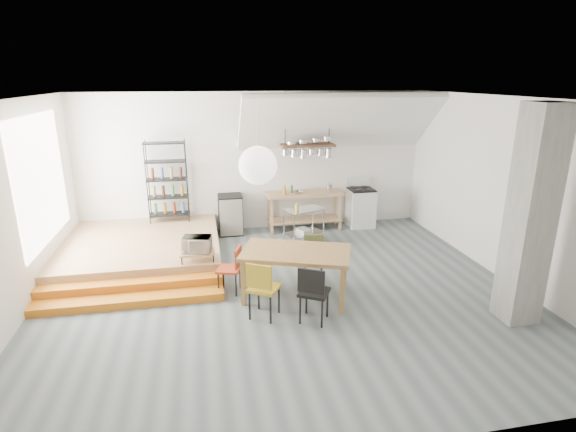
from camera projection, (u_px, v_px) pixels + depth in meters
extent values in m
plane|color=#525C5F|center=(283.00, 292.00, 7.64)|extent=(8.00, 8.00, 0.00)
cube|color=silver|center=(256.00, 162.00, 10.44)|extent=(8.00, 0.04, 3.20)
cube|color=silver|center=(9.00, 216.00, 6.43)|extent=(0.04, 7.00, 3.20)
cube|color=silver|center=(506.00, 190.00, 7.90)|extent=(0.04, 7.00, 3.20)
cube|color=white|center=(282.00, 98.00, 6.69)|extent=(8.00, 7.00, 0.02)
cube|color=white|center=(339.00, 122.00, 9.93)|extent=(4.40, 1.44, 1.32)
cube|color=white|center=(42.00, 180.00, 7.78)|extent=(0.02, 2.50, 2.20)
cube|color=#9F764F|center=(143.00, 249.00, 9.00)|extent=(3.00, 3.00, 0.40)
cube|color=#CA6E17|center=(130.00, 301.00, 7.21)|extent=(3.00, 0.35, 0.13)
cube|color=#CA6E17|center=(132.00, 287.00, 7.52)|extent=(3.00, 0.35, 0.27)
cube|color=slate|center=(530.00, 217.00, 6.37)|extent=(0.50, 0.50, 3.20)
cube|color=#9F764F|center=(305.00, 194.00, 10.53)|extent=(1.80, 0.60, 0.06)
cube|color=#9F764F|center=(304.00, 219.00, 10.72)|extent=(1.70, 0.55, 0.04)
cube|color=#9F764F|center=(335.00, 208.00, 11.02)|extent=(0.06, 0.06, 0.86)
cube|color=#9F764F|center=(269.00, 211.00, 10.72)|extent=(0.06, 0.06, 0.86)
cube|color=#9F764F|center=(340.00, 213.00, 10.61)|extent=(0.06, 0.06, 0.86)
cube|color=#9F764F|center=(272.00, 217.00, 10.31)|extent=(0.06, 0.06, 0.86)
cube|color=white|center=(360.00, 208.00, 10.92)|extent=(0.60, 0.60, 0.90)
cube|color=black|center=(361.00, 189.00, 10.78)|extent=(0.58, 0.58, 0.03)
cube|color=white|center=(358.00, 181.00, 11.00)|extent=(0.60, 0.05, 0.25)
cylinder|color=black|center=(365.00, 187.00, 10.93)|extent=(0.18, 0.18, 0.02)
cylinder|color=black|center=(354.00, 187.00, 10.88)|extent=(0.18, 0.18, 0.02)
cylinder|color=black|center=(369.00, 189.00, 10.67)|extent=(0.18, 0.18, 0.02)
cylinder|color=black|center=(358.00, 190.00, 10.61)|extent=(0.18, 0.18, 0.02)
cube|color=#43281A|center=(307.00, 145.00, 10.00)|extent=(1.20, 0.50, 0.05)
cylinder|color=black|center=(285.00, 119.00, 9.73)|extent=(0.02, 0.02, 1.15)
cylinder|color=black|center=(330.00, 118.00, 9.92)|extent=(0.02, 0.02, 1.15)
cylinder|color=silver|center=(286.00, 152.00, 9.90)|extent=(0.16, 0.16, 0.12)
cylinder|color=silver|center=(294.00, 153.00, 9.94)|extent=(0.20, 0.20, 0.16)
cylinder|color=silver|center=(303.00, 154.00, 9.99)|extent=(0.16, 0.16, 0.20)
cylinder|color=silver|center=(312.00, 152.00, 10.01)|extent=(0.20, 0.20, 0.12)
cylinder|color=silver|center=(321.00, 152.00, 10.05)|extent=(0.16, 0.16, 0.16)
cylinder|color=silver|center=(329.00, 153.00, 10.10)|extent=(0.20, 0.20, 0.20)
cylinder|color=black|center=(187.00, 179.00, 10.13)|extent=(0.02, 0.02, 1.80)
cylinder|color=black|center=(148.00, 181.00, 9.98)|extent=(0.02, 0.02, 1.80)
cylinder|color=black|center=(187.00, 182.00, 9.79)|extent=(0.02, 0.02, 1.80)
cylinder|color=black|center=(147.00, 184.00, 9.64)|extent=(0.02, 0.02, 1.80)
cube|color=black|center=(170.00, 214.00, 10.11)|extent=(0.88, 0.38, 0.02)
cube|color=black|center=(169.00, 197.00, 9.99)|extent=(0.88, 0.38, 0.02)
cube|color=black|center=(167.00, 179.00, 9.87)|extent=(0.88, 0.38, 0.02)
cube|color=black|center=(166.00, 161.00, 9.75)|extent=(0.88, 0.38, 0.02)
cube|color=black|center=(164.00, 143.00, 9.63)|extent=(0.88, 0.38, 0.03)
cylinder|color=#338144|center=(170.00, 208.00, 10.07)|extent=(0.07, 0.07, 0.24)
cylinder|color=olive|center=(168.00, 191.00, 9.95)|extent=(0.07, 0.07, 0.24)
cylinder|color=maroon|center=(167.00, 173.00, 9.83)|extent=(0.07, 0.07, 0.24)
cube|color=#9F764F|center=(197.00, 252.00, 7.92)|extent=(0.60, 0.40, 0.03)
cylinder|color=black|center=(213.00, 252.00, 8.16)|extent=(0.02, 0.02, 0.13)
cylinder|color=black|center=(182.00, 254.00, 8.06)|extent=(0.02, 0.02, 0.13)
cylinder|color=black|center=(213.00, 259.00, 7.84)|extent=(0.02, 0.02, 0.13)
cylinder|color=black|center=(182.00, 261.00, 7.74)|extent=(0.02, 0.02, 0.13)
sphere|color=white|center=(258.00, 165.00, 6.92)|extent=(0.60, 0.60, 0.60)
cube|color=brown|center=(296.00, 253.00, 7.25)|extent=(1.96, 1.51, 0.06)
cube|color=brown|center=(344.00, 269.00, 7.64)|extent=(0.10, 0.10, 0.76)
cube|color=brown|center=(255.00, 263.00, 7.88)|extent=(0.10, 0.10, 0.76)
cube|color=brown|center=(342.00, 291.00, 6.87)|extent=(0.10, 0.10, 0.76)
cube|color=brown|center=(243.00, 283.00, 7.11)|extent=(0.10, 0.10, 0.76)
cube|color=gold|center=(264.00, 288.00, 6.74)|extent=(0.58, 0.58, 0.04)
cube|color=gold|center=(259.00, 277.00, 6.49)|extent=(0.37, 0.24, 0.37)
cylinder|color=black|center=(250.00, 306.00, 6.72)|extent=(0.03, 0.03, 0.47)
cylinder|color=black|center=(271.00, 309.00, 6.60)|extent=(0.03, 0.03, 0.47)
cylinder|color=black|center=(259.00, 296.00, 7.02)|extent=(0.03, 0.03, 0.47)
cylinder|color=black|center=(279.00, 299.00, 6.91)|extent=(0.03, 0.03, 0.47)
cube|color=black|center=(314.00, 292.00, 6.63)|extent=(0.57, 0.57, 0.04)
cube|color=black|center=(311.00, 281.00, 6.38)|extent=(0.36, 0.23, 0.36)
cylinder|color=black|center=(300.00, 310.00, 6.60)|extent=(0.03, 0.03, 0.46)
cylinder|color=black|center=(322.00, 314.00, 6.50)|extent=(0.03, 0.03, 0.46)
cylinder|color=black|center=(306.00, 300.00, 6.90)|extent=(0.03, 0.03, 0.46)
cylinder|color=black|center=(327.00, 303.00, 6.80)|extent=(0.03, 0.03, 0.46)
cube|color=#4F5829|center=(313.00, 258.00, 7.99)|extent=(0.45, 0.45, 0.04)
cube|color=#4F5829|center=(314.00, 243.00, 8.08)|extent=(0.35, 0.12, 0.32)
cylinder|color=black|center=(321.00, 266.00, 8.19)|extent=(0.03, 0.03, 0.40)
cylinder|color=black|center=(305.00, 266.00, 8.20)|extent=(0.03, 0.03, 0.40)
cylinder|color=black|center=(322.00, 273.00, 7.91)|extent=(0.03, 0.03, 0.40)
cylinder|color=black|center=(305.00, 273.00, 7.92)|extent=(0.03, 0.03, 0.40)
cube|color=#A93518|center=(229.00, 269.00, 7.54)|extent=(0.47, 0.47, 0.04)
cube|color=#A93518|center=(238.00, 257.00, 7.45)|extent=(0.15, 0.35, 0.33)
cylinder|color=black|center=(236.00, 285.00, 7.44)|extent=(0.03, 0.03, 0.41)
cylinder|color=black|center=(240.00, 277.00, 7.72)|extent=(0.03, 0.03, 0.41)
cylinder|color=black|center=(219.00, 284.00, 7.48)|extent=(0.03, 0.03, 0.41)
cylinder|color=black|center=(223.00, 277.00, 7.76)|extent=(0.03, 0.03, 0.41)
cube|color=silver|center=(304.00, 210.00, 9.54)|extent=(0.93, 0.73, 0.04)
cube|color=silver|center=(304.00, 233.00, 9.69)|extent=(0.93, 0.73, 0.03)
cylinder|color=silver|center=(313.00, 222.00, 10.01)|extent=(0.03, 0.03, 0.78)
sphere|color=black|center=(312.00, 238.00, 10.12)|extent=(0.07, 0.07, 0.07)
cylinder|color=silver|center=(284.00, 228.00, 9.62)|extent=(0.03, 0.03, 0.78)
sphere|color=black|center=(284.00, 244.00, 9.73)|extent=(0.07, 0.07, 0.07)
cylinder|color=silver|center=(324.00, 227.00, 9.69)|extent=(0.03, 0.03, 0.78)
sphere|color=black|center=(323.00, 243.00, 9.80)|extent=(0.07, 0.07, 0.07)
cylinder|color=silver|center=(294.00, 233.00, 9.29)|extent=(0.03, 0.03, 0.78)
sphere|color=black|center=(294.00, 250.00, 9.41)|extent=(0.07, 0.07, 0.07)
cube|color=black|center=(230.00, 214.00, 10.38)|extent=(0.54, 0.54, 0.92)
imported|color=beige|center=(197.00, 244.00, 7.88)|extent=(0.54, 0.42, 0.27)
imported|color=silver|center=(298.00, 192.00, 10.44)|extent=(0.29, 0.29, 0.05)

